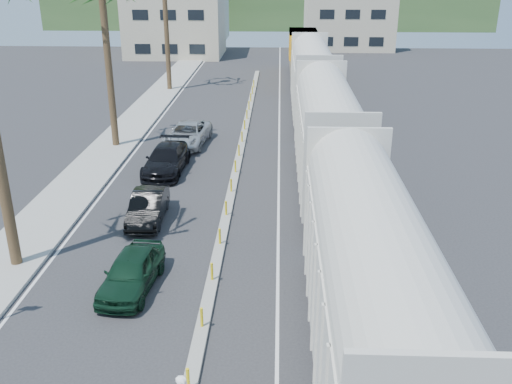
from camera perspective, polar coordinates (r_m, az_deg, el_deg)
ground at (r=18.00m, az=-6.25°, el=-17.25°), size 140.00×140.00×0.00m
sidewalk at (r=41.82m, az=-12.99°, el=5.77°), size 3.00×90.00×0.15m
rails at (r=43.35m, az=5.67°, el=6.74°), size 1.56×100.00×0.06m
median at (r=35.64m, az=-1.72°, el=3.55°), size 0.45×60.00×0.85m
lane_markings at (r=40.65m, az=-4.27°, el=5.71°), size 9.42×90.00×0.01m
freight_train at (r=35.41m, az=6.47°, el=8.04°), size 3.00×60.94×5.85m
buildings at (r=86.16m, az=-3.75°, el=17.29°), size 38.00×27.00×10.00m
car_lead at (r=21.80m, az=-12.34°, el=-7.78°), size 2.40×4.49×1.43m
car_second at (r=27.23m, az=-10.75°, el=-1.47°), size 1.82×4.33×1.39m
car_third at (r=33.44m, az=-8.95°, el=3.24°), size 2.51×5.40×1.52m
car_rear at (r=38.38m, az=-6.84°, el=5.77°), size 3.48×5.77×1.47m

